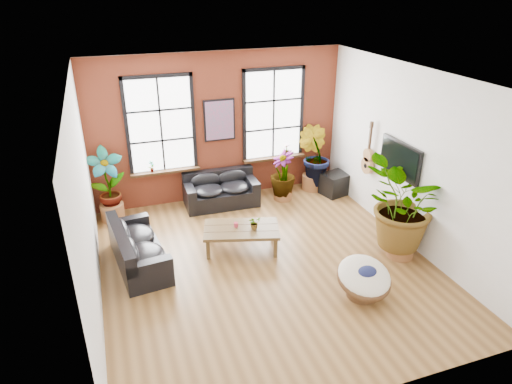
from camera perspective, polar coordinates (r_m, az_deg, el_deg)
room at (r=8.06m, az=1.06°, el=1.90°), size 6.04×6.54×3.54m
sofa_back at (r=10.89m, az=-4.44°, el=0.23°), size 1.74×0.88×0.79m
sofa_left at (r=8.87m, az=-14.77°, el=-6.90°), size 1.02×2.00×0.76m
coffee_table at (r=9.03m, az=-1.84°, el=-4.82°), size 1.64×1.22×0.57m
papasan_chair at (r=8.00m, az=13.36°, el=-10.44°), size 0.96×0.97×0.70m
poster at (r=10.73m, az=-4.59°, el=8.94°), size 0.74×0.06×0.98m
tv_wall_unit at (r=9.82m, az=16.43°, el=3.92°), size 0.13×1.86×1.20m
media_box at (r=11.57m, az=9.87°, el=1.01°), size 0.76×0.69×0.54m
pot_back_left at (r=10.72m, az=-17.49°, el=-2.35°), size 0.59×0.59×0.38m
pot_back_right at (r=11.80m, az=7.06°, el=1.28°), size 0.55×0.55×0.38m
pot_right_wall at (r=9.35m, az=17.61°, el=-6.62°), size 0.58×0.58×0.38m
pot_mid at (r=11.20m, az=3.37°, el=-0.09°), size 0.57×0.57×0.33m
floor_plant_back_left at (r=10.44m, az=-18.13°, el=1.24°), size 0.90×0.70×1.53m
floor_plant_back_right at (r=11.55m, az=7.25°, el=4.49°), size 1.01×1.05×1.49m
floor_plant_right_wall at (r=8.94m, az=18.10°, el=-1.72°), size 2.17×2.16×1.82m
floor_plant_mid at (r=10.97m, az=3.38°, el=2.38°), size 0.71×0.71×1.11m
table_plant at (r=8.92m, az=-0.21°, el=-3.87°), size 0.28×0.26×0.26m
sill_plant_left at (r=10.70m, az=-12.92°, el=3.15°), size 0.17×0.17×0.27m
sill_plant_right at (r=11.49m, az=3.88°, el=5.27°), size 0.19×0.19×0.27m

